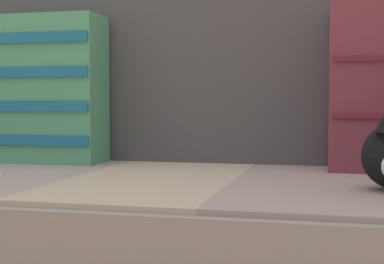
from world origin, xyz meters
TOP-DOWN VIEW (x-y plane):
  - couch at (0.00, 0.14)m, footprint 2.18×0.81m
  - sofa_backrest at (0.00, 0.48)m, footprint 2.14×0.14m
  - throw_pillow_striped at (-0.28, 0.33)m, footprint 0.47×0.14m

SIDE VIEW (x-z plane):
  - couch at x=0.00m, z-range 0.00..0.37m
  - throw_pillow_striped at x=-0.28m, z-range 0.38..0.76m
  - sofa_backrest at x=0.00m, z-range 0.38..0.83m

